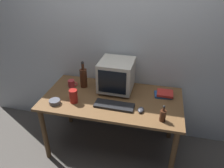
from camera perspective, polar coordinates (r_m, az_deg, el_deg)
name	(u,v)px	position (r m, az deg, el deg)	size (l,w,h in m)	color
ground_plane	(112,146)	(2.87, 0.00, -16.26)	(6.00, 6.00, 0.00)	#56514C
back_wall	(121,42)	(2.58, 2.40, 11.25)	(4.00, 0.08, 2.50)	silver
desk	(112,104)	(2.44, 0.00, -5.46)	(1.55, 0.80, 0.75)	brown
crt_monitor	(117,75)	(2.45, 1.22, 2.34)	(0.39, 0.40, 0.37)	beige
keyboard	(114,105)	(2.25, 0.59, -5.75)	(0.42, 0.15, 0.02)	black
computer_mouse	(141,110)	(2.20, 7.73, -6.87)	(0.06, 0.10, 0.04)	#3F3F47
bottle_tall	(84,77)	(2.57, -7.64, 1.78)	(0.09, 0.09, 0.34)	#472314
bottle_short	(163,115)	(2.09, 13.48, -8.10)	(0.06, 0.06, 0.18)	#472314
book_stack	(164,94)	(2.49, 13.77, -2.63)	(0.21, 0.16, 0.05)	#28569E
mug	(72,84)	(2.63, -10.76, 0.11)	(0.12, 0.08, 0.09)	#CC383D
cd_spindle	(55,102)	(2.37, -15.09, -4.63)	(0.12, 0.12, 0.04)	#595B66
metal_canister	(73,96)	(2.32, -10.29, -3.21)	(0.09, 0.09, 0.15)	#A51E19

